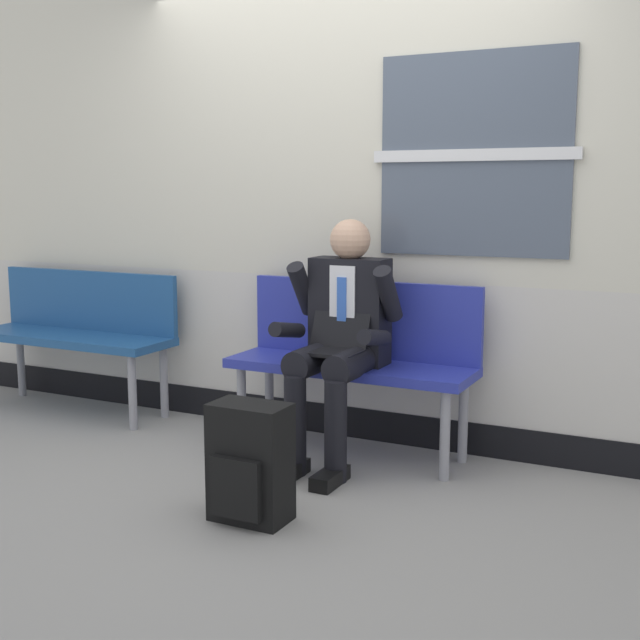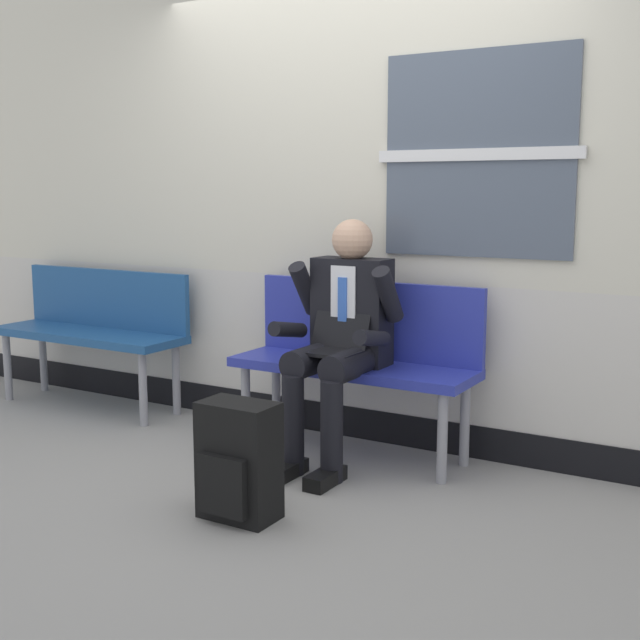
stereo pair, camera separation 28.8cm
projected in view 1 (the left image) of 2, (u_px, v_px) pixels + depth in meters
ground_plane at (297, 468)px, 4.16m from camera, size 18.00×18.00×0.00m
station_wall at (354, 189)px, 4.52m from camera, size 6.79×0.17×2.82m
bench_with_person at (355, 351)px, 4.35m from camera, size 1.31×0.42×0.91m
bench_empty at (78, 326)px, 5.20m from camera, size 1.37×0.42×0.88m
person_seated at (339, 334)px, 4.16m from camera, size 0.57×0.70×1.25m
backpack at (250, 464)px, 3.47m from camera, size 0.33×0.24×0.51m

